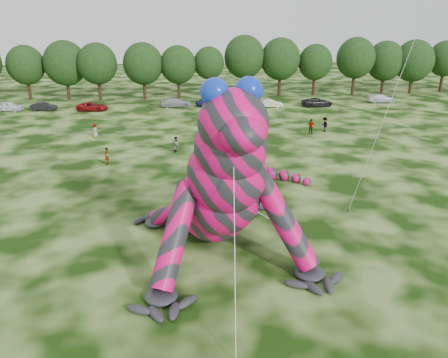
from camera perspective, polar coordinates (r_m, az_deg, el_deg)
ground at (r=24.12m, az=6.54°, el=-13.05°), size 240.00×240.00×0.00m
inflatable_gecko at (r=26.98m, az=-2.04°, el=3.31°), size 20.98×23.80×10.65m
tree_4 at (r=82.58m, az=-24.37°, el=12.54°), size 6.22×5.60×9.06m
tree_5 at (r=80.56m, az=-19.95°, el=13.22°), size 7.16×6.44×9.80m
tree_6 at (r=77.78m, az=-16.13°, el=13.30°), size 6.52×5.86×9.49m
tree_7 at (r=77.04m, az=-10.48°, el=13.68°), size 6.68×6.01×9.48m
tree_8 at (r=77.07m, az=-5.98°, el=13.70°), size 6.14×5.53×8.94m
tree_9 at (r=77.67m, az=-1.97°, el=13.74°), size 5.27×4.74×8.68m
tree_10 at (r=79.52m, az=2.66°, el=14.55°), size 7.09×6.38×10.50m
tree_11 at (r=80.40m, az=7.34°, el=14.32°), size 7.01×6.31×10.07m
tree_12 at (r=81.70m, az=11.78°, el=13.78°), size 5.99×5.39×8.97m
tree_13 at (r=83.52m, az=16.73°, el=13.90°), size 6.83×6.15×10.13m
tree_14 at (r=87.60m, az=20.23°, el=13.54°), size 6.82×6.14×9.40m
tree_15 at (r=89.07m, az=23.48°, el=13.29°), size 7.17×6.45×9.63m
tree_16 at (r=94.02m, az=26.80°, el=13.02°), size 6.26×5.63×9.37m
car_0 at (r=73.80m, az=-26.34°, el=8.50°), size 4.55×2.53×1.46m
car_1 at (r=72.15m, az=-22.52°, el=8.74°), size 3.90×1.61×1.26m
car_2 at (r=69.64m, az=-16.82°, el=9.07°), size 4.93×2.82×1.30m
car_3 at (r=70.10m, az=-6.35°, el=9.92°), size 4.98×2.29×1.41m
car_4 at (r=70.35m, az=-2.15°, el=10.01°), size 3.98×2.12×1.29m
car_5 at (r=69.75m, az=6.11°, el=9.80°), size 3.91×1.79×1.24m
car_6 at (r=71.65m, az=12.08°, el=9.80°), size 5.05×2.73×1.35m
car_7 at (r=78.05m, az=19.83°, el=9.89°), size 4.69×2.12×1.33m
spectator_2 at (r=55.33m, az=13.00°, el=6.94°), size 0.84×1.25×1.80m
spectator_0 at (r=43.01m, az=-15.09°, el=2.90°), size 0.56×0.71×1.70m
spectator_4 at (r=53.46m, az=-16.48°, el=6.09°), size 0.78×0.95×1.67m
spectator_3 at (r=53.90m, az=11.27°, el=6.74°), size 1.12×0.57×1.83m
spectator_1 at (r=45.88m, az=-6.24°, el=4.52°), size 0.88×0.97×1.64m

